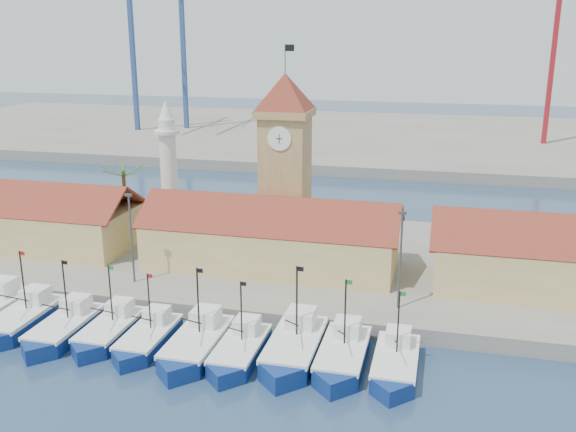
# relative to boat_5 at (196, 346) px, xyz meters

# --- Properties ---
(ground) EXTENTS (400.00, 400.00, 0.00)m
(ground) POSITION_rel_boat_5_xyz_m (1.54, -1.97, -0.79)
(ground) COLOR navy
(ground) RESTS_ON ground
(quay) EXTENTS (140.00, 32.00, 1.50)m
(quay) POSITION_rel_boat_5_xyz_m (1.54, 22.03, -0.04)
(quay) COLOR gray
(quay) RESTS_ON ground
(terminal) EXTENTS (240.00, 80.00, 2.00)m
(terminal) POSITION_rel_boat_5_xyz_m (1.54, 108.03, 0.21)
(terminal) COLOR gray
(terminal) RESTS_ON ground
(boat_1) EXTENTS (3.58, 9.80, 7.42)m
(boat_1) POSITION_rel_boat_5_xyz_m (-16.89, 0.82, -0.03)
(boat_1) COLOR navy
(boat_1) RESTS_ON ground
(boat_2) EXTENTS (3.49, 9.55, 7.23)m
(boat_2) POSITION_rel_boat_5_xyz_m (-12.24, 0.10, -0.05)
(boat_2) COLOR navy
(boat_2) RESTS_ON ground
(boat_3) EXTENTS (3.31, 9.06, 6.86)m
(boat_3) POSITION_rel_boat_5_xyz_m (-8.26, 0.73, -0.08)
(boat_3) COLOR navy
(boat_3) RESTS_ON ground
(boat_4) EXTENTS (3.22, 8.81, 6.67)m
(boat_4) POSITION_rel_boat_5_xyz_m (-4.44, 0.26, -0.10)
(boat_4) COLOR navy
(boat_4) RESTS_ON ground
(boat_5) EXTENTS (3.70, 10.15, 7.68)m
(boat_5) POSITION_rel_boat_5_xyz_m (0.00, 0.00, 0.00)
(boat_5) COLOR navy
(boat_5) RESTS_ON ground
(boat_6) EXTENTS (3.32, 9.10, 6.88)m
(boat_6) POSITION_rel_boat_5_xyz_m (3.72, -0.03, -0.08)
(boat_6) COLOR navy
(boat_6) RESTS_ON ground
(boat_7) EXTENTS (3.90, 10.69, 8.09)m
(boat_7) POSITION_rel_boat_5_xyz_m (7.96, 1.26, 0.04)
(boat_7) COLOR navy
(boat_7) RESTS_ON ground
(boat_8) EXTENTS (3.58, 9.80, 7.41)m
(boat_8) POSITION_rel_boat_5_xyz_m (11.94, 1.04, -0.03)
(boat_8) COLOR navy
(boat_8) RESTS_ON ground
(boat_9) EXTENTS (3.34, 9.16, 6.93)m
(boat_9) POSITION_rel_boat_5_xyz_m (16.11, 0.85, -0.08)
(boat_9) COLOR navy
(boat_9) RESTS_ON ground
(hall_left) EXTENTS (31.20, 10.13, 7.61)m
(hall_left) POSITION_rel_boat_5_xyz_m (-30.46, 18.03, 3.19)
(hall_left) COLOR #D8BE76
(hall_left) RESTS_ON quay
(hall_center) EXTENTS (27.04, 10.13, 7.61)m
(hall_center) POSITION_rel_boat_5_xyz_m (1.54, 18.03, 3.19)
(hall_center) COLOR #D8BE76
(hall_center) RESTS_ON quay
(clock_tower) EXTENTS (5.80, 5.80, 22.70)m
(clock_tower) POSITION_rel_boat_5_xyz_m (1.54, 24.03, 11.17)
(clock_tower) COLOR tan
(clock_tower) RESTS_ON quay
(minaret) EXTENTS (3.00, 3.00, 16.30)m
(minaret) POSITION_rel_boat_5_xyz_m (-13.46, 26.03, 8.94)
(minaret) COLOR silver
(minaret) RESTS_ON quay
(palm_tree) EXTENTS (5.60, 5.03, 8.39)m
(palm_tree) POSITION_rel_boat_5_xyz_m (-18.46, 24.03, 5.45)
(palm_tree) COLOR brown
(palm_tree) RESTS_ON quay
(lamp_posts) EXTENTS (80.70, 0.25, 9.03)m
(lamp_posts) POSITION_rel_boat_5_xyz_m (2.04, 10.03, 5.68)
(lamp_posts) COLOR #3F3F44
(lamp_posts) RESTS_ON quay
(crane_blue_far) EXTENTS (1.00, 32.94, 47.49)m
(crane_blue_far) POSITION_rel_boat_5_xyz_m (-55.03, 98.72, 27.55)
(crane_blue_far) COLOR navy
(crane_blue_far) RESTS_ON terminal
(crane_blue_near) EXTENTS (1.00, 33.79, 39.92)m
(crane_blue_near) POSITION_rel_boat_5_xyz_m (-44.60, 104.40, 23.45)
(crane_blue_near) COLOR navy
(crane_blue_near) RESTS_ON terminal
(crane_red_right) EXTENTS (1.00, 32.27, 43.54)m
(crane_red_right) POSITION_rel_boat_5_xyz_m (39.48, 101.72, 25.34)
(crane_red_right) COLOR maroon
(crane_red_right) RESTS_ON terminal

